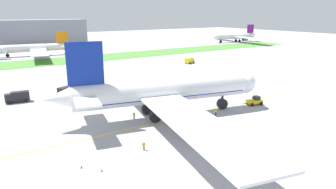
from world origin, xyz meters
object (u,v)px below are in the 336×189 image
(ground_crew_wingwalker_port, at_px, (144,145))
(traffic_cone_near_nose, at_px, (102,170))
(pushback_tug, at_px, (255,101))
(service_truck_fuel_bowser, at_px, (17,97))
(parked_airliner_far_outer, at_px, (236,36))
(service_truck_catering_van, at_px, (189,60))
(ground_crew_marshaller_front, at_px, (216,111))
(traffic_cone_port_wing, at_px, (81,166))
(parked_airliner_far_right, at_px, (36,48))
(service_truck_baggage_loader, at_px, (68,92))
(airliner_foreground, at_px, (161,91))
(ground_crew_wingwalker_starboard, at_px, (134,115))

(ground_crew_wingwalker_port, bearing_deg, traffic_cone_near_nose, -162.70)
(pushback_tug, distance_m, service_truck_fuel_bowser, 61.39)
(service_truck_fuel_bowser, height_order, parked_airliner_far_outer, parked_airliner_far_outer)
(service_truck_catering_van, bearing_deg, ground_crew_marshaller_front, -123.52)
(traffic_cone_port_wing, relative_size, parked_airliner_far_right, 0.01)
(pushback_tug, bearing_deg, traffic_cone_near_nose, -167.49)
(traffic_cone_near_nose, xyz_separation_m, parked_airliner_far_outer, (165.94, 131.66, 4.19))
(pushback_tug, distance_m, ground_crew_wingwalker_port, 37.40)
(service_truck_catering_van, distance_m, parked_airliner_far_right, 84.62)
(service_truck_baggage_loader, bearing_deg, airliner_foreground, -66.22)
(ground_crew_wingwalker_starboard, xyz_separation_m, service_truck_fuel_bowser, (-18.91, 28.76, 0.57))
(ground_crew_wingwalker_starboard, height_order, traffic_cone_port_wing, ground_crew_wingwalker_starboard)
(ground_crew_wingwalker_port, xyz_separation_m, service_truck_fuel_bowser, (-12.78, 43.72, 0.58))
(ground_crew_wingwalker_port, distance_m, traffic_cone_near_nose, 9.25)
(ground_crew_wingwalker_starboard, height_order, parked_airliner_far_right, parked_airliner_far_right)
(ground_crew_marshaller_front, xyz_separation_m, service_truck_fuel_bowser, (-35.45, 37.13, 0.55))
(traffic_cone_port_wing, xyz_separation_m, service_truck_fuel_bowser, (-1.84, 43.79, 1.26))
(ground_crew_wingwalker_port, xyz_separation_m, traffic_cone_port_wing, (-10.94, -0.07, -0.68))
(service_truck_fuel_bowser, bearing_deg, airliner_foreground, -51.13)
(airliner_foreground, relative_size, parked_airliner_far_outer, 1.11)
(service_truck_baggage_loader, xyz_separation_m, service_truck_fuel_bowser, (-12.45, 2.74, -0.11))
(ground_crew_wingwalker_port, xyz_separation_m, service_truck_catering_van, (63.34, 67.98, 0.45))
(airliner_foreground, bearing_deg, pushback_tug, -12.76)
(parked_airliner_far_right, bearing_deg, pushback_tug, -78.50)
(traffic_cone_near_nose, xyz_separation_m, service_truck_catering_van, (72.14, 70.72, 1.13))
(ground_crew_marshaller_front, bearing_deg, service_truck_fuel_bowser, 133.67)
(ground_crew_wingwalker_starboard, bearing_deg, ground_crew_wingwalker_port, -112.30)
(service_truck_baggage_loader, bearing_deg, service_truck_fuel_bowser, 167.59)
(service_truck_baggage_loader, distance_m, service_truck_catering_van, 69.15)
(service_truck_fuel_bowser, height_order, service_truck_catering_van, service_truck_fuel_bowser)
(airliner_foreground, xyz_separation_m, service_truck_catering_van, (51.30, 55.05, -4.47))
(ground_crew_marshaller_front, distance_m, service_truck_fuel_bowser, 51.34)
(airliner_foreground, bearing_deg, service_truck_catering_van, 47.02)
(pushback_tug, xyz_separation_m, traffic_cone_near_nose, (-45.48, -10.09, -0.72))
(traffic_cone_near_nose, bearing_deg, service_truck_fuel_bowser, 94.89)
(parked_airliner_far_right, xyz_separation_m, parked_airliner_far_outer, (146.30, -5.37, 0.23))
(traffic_cone_port_wing, bearing_deg, traffic_cone_near_nose, -51.37)
(airliner_foreground, relative_size, service_truck_baggage_loader, 11.95)
(service_truck_fuel_bowser, distance_m, parked_airliner_far_right, 93.64)
(ground_crew_wingwalker_port, distance_m, ground_crew_marshaller_front, 23.61)
(parked_airliner_far_outer, bearing_deg, service_truck_baggage_loader, -150.82)
(parked_airliner_far_right, bearing_deg, airliner_foreground, -89.44)
(airliner_foreground, distance_m, service_truck_baggage_loader, 30.94)
(traffic_cone_port_wing, bearing_deg, pushback_tug, 8.85)
(service_truck_catering_van, bearing_deg, service_truck_fuel_bowser, -162.32)
(service_truck_catering_van, bearing_deg, parked_airliner_far_right, 128.37)
(parked_airliner_far_outer, bearing_deg, service_truck_catering_van, -146.99)
(airliner_foreground, xyz_separation_m, ground_crew_wingwalker_port, (-12.04, -12.93, -4.91))
(ground_crew_wingwalker_port, relative_size, service_truck_baggage_loader, 0.25)
(ground_crew_wingwalker_port, bearing_deg, traffic_cone_port_wing, -179.64)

